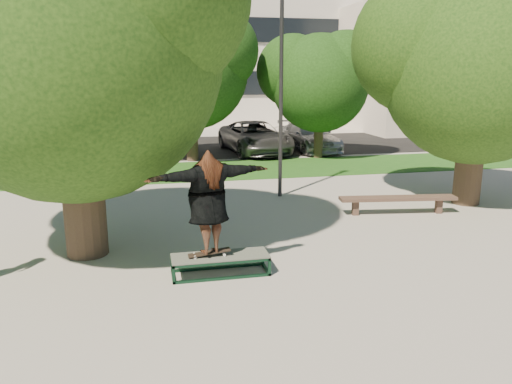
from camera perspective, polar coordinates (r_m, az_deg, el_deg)
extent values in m
plane|color=#9F9B92|center=(10.40, 4.60, -7.21)|extent=(120.00, 120.00, 0.00)
cube|color=#184C15|center=(19.54, -0.70, 2.66)|extent=(30.00, 4.00, 0.02)
cube|color=black|center=(25.72, -5.85, 5.19)|extent=(40.00, 8.00, 0.01)
cylinder|color=#38281E|center=(10.58, -19.26, 1.45)|extent=(0.84, 0.84, 3.20)
sphere|color=#15360E|center=(10.39, -20.34, 14.90)|extent=(5.80, 5.80, 5.80)
cylinder|color=#38281E|center=(15.33, 23.28, 4.24)|extent=(0.76, 0.76, 3.00)
sphere|color=#15360E|center=(15.18, 24.09, 12.76)|extent=(5.20, 5.20, 5.20)
sphere|color=#15360E|center=(15.14, 18.42, 15.69)|extent=(3.90, 3.90, 3.90)
cylinder|color=#38281E|center=(20.74, -22.49, 6.16)|extent=(0.44, 0.44, 2.80)
sphere|color=black|center=(20.61, -23.01, 11.84)|extent=(4.40, 4.40, 4.40)
sphere|color=black|center=(21.48, -25.78, 13.08)|extent=(3.30, 3.30, 3.30)
sphere|color=black|center=(20.04, -20.57, 14.24)|extent=(3.08, 3.08, 3.08)
cylinder|color=#38281E|center=(21.49, -7.36, 7.55)|extent=(0.50, 0.50, 3.00)
sphere|color=black|center=(21.38, -7.54, 13.48)|extent=(4.80, 4.80, 4.80)
sphere|color=black|center=(22.04, -10.98, 14.91)|extent=(3.60, 3.60, 3.60)
sphere|color=black|center=(21.05, -4.45, 15.84)|extent=(3.36, 3.36, 3.36)
cylinder|color=#38281E|center=(22.20, 7.17, 7.22)|extent=(0.40, 0.40, 2.60)
sphere|color=black|center=(22.08, 7.32, 12.21)|extent=(4.20, 4.20, 4.20)
sphere|color=black|center=(22.35, 4.20, 13.64)|extent=(3.15, 3.15, 3.15)
sphere|color=black|center=(22.02, 10.15, 14.02)|extent=(2.94, 2.94, 2.94)
cylinder|color=#2D2D30|center=(14.83, 2.87, 10.87)|extent=(0.12, 0.12, 6.00)
cube|color=beige|center=(41.53, -11.77, 19.16)|extent=(30.00, 14.00, 16.00)
cube|color=black|center=(34.25, -11.17, 12.08)|extent=(27.60, 0.12, 1.60)
cube|color=black|center=(34.37, -11.44, 17.92)|extent=(27.60, 0.12, 1.60)
cube|color=beige|center=(37.63, 21.90, 13.01)|extent=(15.00, 10.00, 8.00)
cube|color=#475147|center=(9.33, -4.12, -7.30)|extent=(1.80, 0.60, 0.03)
cylinder|color=white|center=(9.19, -6.98, -7.41)|extent=(0.06, 0.03, 0.06)
cylinder|color=white|center=(9.34, -7.07, -7.07)|extent=(0.06, 0.03, 0.06)
cylinder|color=white|center=(9.25, -3.62, -7.19)|extent=(0.06, 0.03, 0.06)
cylinder|color=white|center=(9.40, -3.77, -6.86)|extent=(0.06, 0.03, 0.06)
cube|color=black|center=(9.28, -5.36, -6.90)|extent=(0.78, 0.20, 0.10)
imported|color=#4D2721|center=(8.99, -5.49, -1.16)|extent=(2.42, 1.26, 1.90)
cube|color=#4D392E|center=(13.42, 11.29, -1.73)|extent=(0.17, 0.17, 0.41)
cube|color=#4D392E|center=(14.21, 20.16, -1.47)|extent=(0.17, 0.17, 0.41)
cube|color=#4D392E|center=(13.72, 15.91, -0.69)|extent=(3.13, 0.84, 0.08)
imported|color=#9D9DA2|center=(26.30, -21.49, 5.93)|extent=(2.06, 4.00, 1.30)
imported|color=black|center=(23.07, -17.64, 5.62)|extent=(1.92, 4.80, 1.55)
imported|color=#5C5D61|center=(23.51, -0.13, 6.28)|extent=(2.96, 5.49, 1.46)
imported|color=#B8B9BE|center=(24.39, 6.08, 6.31)|extent=(2.32, 4.78, 1.34)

